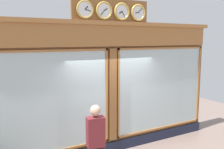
% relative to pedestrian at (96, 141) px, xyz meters
% --- Properties ---
extents(shop_facade, '(6.68, 0.42, 4.00)m').
position_rel_pedestrian_xyz_m(shop_facade, '(-1.01, -1.26, 0.82)').
color(shop_facade, brown).
rests_on(shop_facade, ground_plane).
extents(pedestrian, '(0.39, 0.27, 1.69)m').
position_rel_pedestrian_xyz_m(pedestrian, '(0.00, 0.00, 0.00)').
color(pedestrian, '#3A1316').
rests_on(pedestrian, ground_plane).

